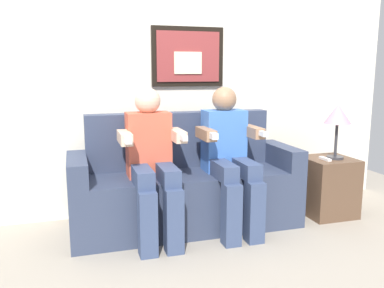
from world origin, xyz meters
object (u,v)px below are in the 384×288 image
side_table_right (328,186)px  table_lamp (338,116)px  person_on_left (152,159)px  person_on_right (229,154)px  couch (186,188)px  spare_remote_on_table (325,159)px

side_table_right → table_lamp: (0.03, -0.03, 0.61)m
person_on_left → person_on_right: (0.60, 0.00, 0.00)m
couch → spare_remote_on_table: 1.19m
couch → table_lamp: table_lamp is taller
table_lamp → spare_remote_on_table: (-0.11, -0.02, -0.35)m
side_table_right → spare_remote_on_table: bearing=-146.8°
couch → person_on_left: bearing=-151.0°
spare_remote_on_table → couch: bearing=172.3°
couch → table_lamp: bearing=-6.0°
person_on_left → spare_remote_on_table: (1.47, 0.01, -0.10)m
spare_remote_on_table → side_table_right: bearing=33.2°
person_on_right → spare_remote_on_table: person_on_right is taller
person_on_left → person_on_right: size_ratio=1.00×
person_on_left → person_on_right: 0.60m
side_table_right → spare_remote_on_table: (-0.08, -0.05, 0.26)m
couch → person_on_left: size_ratio=1.61×
couch → table_lamp: 1.40m
person_on_left → spare_remote_on_table: bearing=0.4°
couch → person_on_right: size_ratio=1.61×
couch → person_on_left: 0.45m
couch → person_on_right: 0.45m
person_on_right → spare_remote_on_table: (0.86, 0.01, -0.10)m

